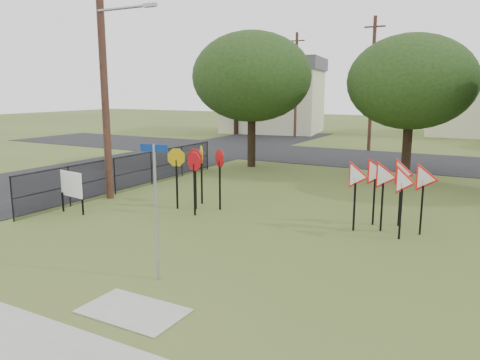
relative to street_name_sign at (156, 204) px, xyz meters
The scene contains 18 objects.
ground 2.05m from the street_name_sign, 58.26° to the left, with size 140.00×140.00×0.00m, color #425620.
sidewalk 3.75m from the street_name_sign, 80.16° to the right, with size 30.00×1.60×0.02m, color #979990.
street_left 15.90m from the street_name_sign, 136.31° to the left, with size 8.00×50.00×0.02m, color black.
street_far 21.00m from the street_name_sign, 88.44° to the left, with size 60.00×8.00×0.02m, color black.
curb_pad 2.35m from the street_name_sign, 68.97° to the right, with size 2.00×1.20×0.02m, color #979990.
street_name_sign is the anchor object (origin of this frame).
stop_sign_cluster 6.27m from the street_name_sign, 115.82° to the left, with size 2.02×1.87×2.18m.
yield_sign_cluster 7.27m from the street_name_sign, 59.22° to the left, with size 2.71×1.91×2.16m.
info_board 6.97m from the street_name_sign, 153.45° to the left, with size 1.16×0.20×1.45m.
utility_pole_main 9.26m from the street_name_sign, 140.91° to the left, with size 3.55×0.33×10.00m.
far_pole_a 25.12m from the street_name_sign, 93.29° to the left, with size 1.40×0.24×9.00m.
far_pole_c 32.45m from the street_name_sign, 106.96° to the left, with size 1.40×0.24×9.00m.
fence_run 10.09m from the street_name_sign, 134.44° to the left, with size 0.05×11.55×1.50m.
house_left 37.46m from the street_name_sign, 111.04° to the left, with size 10.58×8.88×7.20m.
house_mid 41.20m from the street_name_sign, 83.63° to the left, with size 8.40×8.40×6.20m.
tree_near_left 16.18m from the street_name_sign, 110.00° to the left, with size 6.40×6.40×7.27m.
tree_near_mid 16.37m from the street_name_sign, 80.83° to the left, with size 6.00×6.00×6.80m.
tree_far_left 34.73m from the street_name_sign, 116.52° to the left, with size 6.80×6.80×7.73m.
Camera 1 is at (5.83, -8.70, 4.19)m, focal length 35.00 mm.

